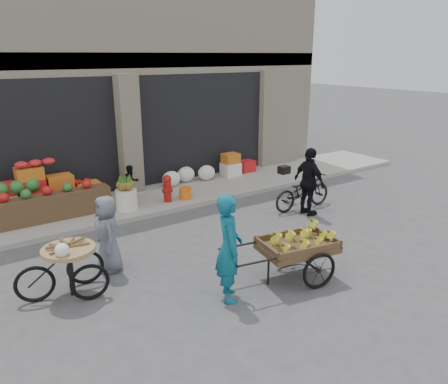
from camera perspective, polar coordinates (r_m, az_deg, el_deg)
ground at (r=8.45m, az=1.98°, el=-8.84°), size 80.00×80.00×0.00m
sidewalk at (r=11.72m, az=-10.09°, el=-1.11°), size 18.00×2.20×0.12m
building at (r=14.81m, az=-17.53°, el=15.28°), size 14.00×6.45×7.00m
fruit_display at (r=11.07m, az=-22.59°, el=-0.01°), size 3.10×1.12×1.24m
pineapple_bin at (r=10.91m, az=-12.62°, el=-0.97°), size 0.52×0.52×0.50m
fire_hydrant at (r=11.26m, az=-7.41°, el=0.61°), size 0.22×0.22×0.71m
orange_bucket at (r=11.51m, az=-5.05°, el=-0.14°), size 0.32×0.32×0.30m
right_bay_goods at (r=13.35m, az=-1.08°, el=3.02°), size 3.35×0.60×0.70m
seated_person at (r=11.52m, az=-12.02°, el=1.18°), size 0.51×0.43×0.93m
banana_cart at (r=7.61m, az=9.29°, el=-6.71°), size 2.29×1.24×0.91m
vendor_woman at (r=6.85m, az=0.65°, el=-7.29°), size 0.66×0.76×1.76m
tricycle_cart at (r=7.49m, az=-19.54°, el=-8.76°), size 1.46×0.99×0.95m
vendor_grey at (r=8.07m, az=-14.97°, el=-5.30°), size 0.54×0.74×1.41m
bicycle at (r=11.18m, az=10.22°, el=0.06°), size 1.74×0.68×0.90m
cyclist at (r=10.67m, az=11.07°, el=1.29°), size 0.45×0.99×1.66m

